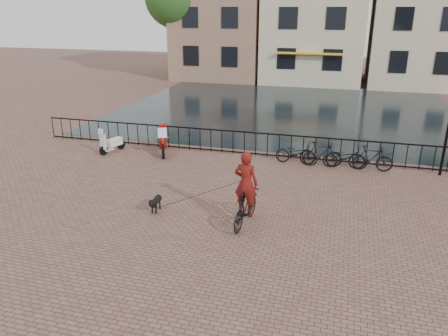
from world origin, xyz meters
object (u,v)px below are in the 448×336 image
(dog, at_px, (156,203))
(motorcycle, at_px, (163,138))
(cyclist, at_px, (246,193))
(scooter, at_px, (112,139))

(dog, relative_size, motorcycle, 0.41)
(cyclist, height_order, scooter, cyclist)
(cyclist, distance_m, motorcycle, 7.44)
(cyclist, relative_size, dog, 3.24)
(cyclist, relative_size, scooter, 1.95)
(motorcycle, xyz_separation_m, scooter, (-2.21, -0.47, -0.09))
(dog, bearing_deg, cyclist, -6.81)
(dog, xyz_separation_m, motorcycle, (-2.06, 5.42, 0.42))
(cyclist, bearing_deg, motorcycle, -41.43)
(dog, bearing_deg, scooter, 126.69)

